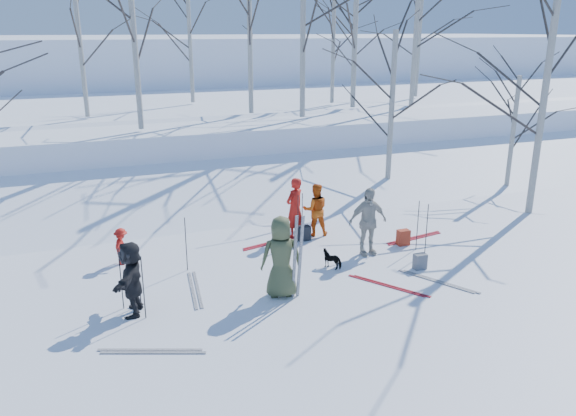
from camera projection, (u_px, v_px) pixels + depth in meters
name	position (u px, v px, depth m)	size (l,w,h in m)	color
ground	(311.00, 280.00, 13.02)	(120.00, 120.00, 0.00)	white
snow_ramp	(231.00, 194.00, 19.21)	(70.00, 9.50, 1.40)	white
snow_plateau	(177.00, 125.00, 27.85)	(70.00, 18.00, 2.20)	white
far_hill	(130.00, 74.00, 46.23)	(90.00, 30.00, 6.00)	white
skier_olive_center	(281.00, 257.00, 11.99)	(0.88, 0.57, 1.80)	#424B2D
skier_red_north	(295.00, 208.00, 15.49)	(0.62, 0.40, 1.69)	red
skier_redor_behind	(315.00, 210.00, 15.65)	(0.72, 0.56, 1.49)	#CF520F
skier_red_seated	(122.00, 246.00, 13.76)	(0.60, 0.34, 0.93)	red
skier_cream_east	(368.00, 222.00, 14.25)	(1.04, 0.43, 1.77)	beige
skier_grey_west	(131.00, 278.00, 11.25)	(1.45, 0.46, 1.56)	black
dog	(332.00, 259.00, 13.62)	(0.24, 0.54, 0.45)	black
upright_ski_left	(295.00, 257.00, 11.84)	(0.07, 0.02, 1.90)	silver
upright_ski_right	(300.00, 257.00, 11.86)	(0.07, 0.02, 1.90)	silver
ski_pair_a	(438.00, 281.00, 12.91)	(1.08, 1.77, 0.02)	silver
ski_pair_b	(388.00, 286.00, 12.69)	(1.21, 1.70, 0.02)	maroon
ski_pair_c	(195.00, 290.00, 12.50)	(0.42, 1.91, 0.02)	silver
ski_pair_d	(152.00, 351.00, 10.10)	(1.85, 0.86, 0.02)	silver
ski_pair_e	(273.00, 242.00, 15.28)	(1.89, 0.66, 0.02)	maroon
ski_pair_f	(414.00, 238.00, 15.59)	(1.91, 0.52, 0.02)	maroon
ski_pole_a	(121.00, 279.00, 11.48)	(0.02, 0.02, 1.34)	black
ski_pole_b	(143.00, 288.00, 11.09)	(0.02, 0.02, 1.34)	black
ski_pole_c	(418.00, 225.00, 14.61)	(0.02, 0.02, 1.34)	black
ski_pole_d	(298.00, 219.00, 15.10)	(0.02, 0.02, 1.34)	black
ski_pole_e	(302.00, 217.00, 15.28)	(0.02, 0.02, 1.34)	black
ski_pole_f	(139.00, 276.00, 11.62)	(0.02, 0.02, 1.34)	black
ski_pole_g	(427.00, 229.00, 14.33)	(0.02, 0.02, 1.34)	black
ski_pole_h	(186.00, 244.00, 13.33)	(0.02, 0.02, 1.34)	black
backpack_red	(403.00, 237.00, 15.06)	(0.32, 0.22, 0.42)	#A22E19
backpack_grey	(420.00, 261.00, 13.56)	(0.30, 0.20, 0.38)	slate
backpack_dark	(304.00, 233.00, 15.41)	(0.34, 0.24, 0.40)	black
birch_plateau_a	(80.00, 44.00, 21.67)	(4.53, 4.53, 5.61)	silver
birch_plateau_b	(416.00, 23.00, 24.80)	(5.67, 5.67, 7.24)	silver
birch_plateau_c	(356.00, 23.00, 24.23)	(5.62, 5.62, 7.17)	silver
birch_plateau_e	(190.00, 45.00, 26.24)	(4.28, 4.28, 5.26)	silver
birch_plateau_f	(333.00, 51.00, 26.09)	(3.96, 3.96, 4.80)	silver
birch_plateau_h	(419.00, 42.00, 28.53)	(4.42, 4.42, 5.46)	silver
birch_plateau_i	(250.00, 39.00, 22.64)	(4.74, 4.74, 5.91)	silver
birch_plateau_j	(303.00, 27.00, 21.45)	(5.41, 5.41, 6.87)	silver
birch_plateau_k	(354.00, 52.00, 26.89)	(3.80, 3.80, 4.57)	silver
birch_plateau_l	(134.00, 37.00, 18.84)	(4.92, 4.92, 6.17)	silver
birch_edge_b	(544.00, 100.00, 16.74)	(5.53, 5.53, 7.04)	silver
birch_edge_c	(513.00, 134.00, 19.80)	(3.43, 3.43, 4.04)	silver
birch_edge_e	(391.00, 114.00, 19.20)	(4.48, 4.48, 5.54)	silver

